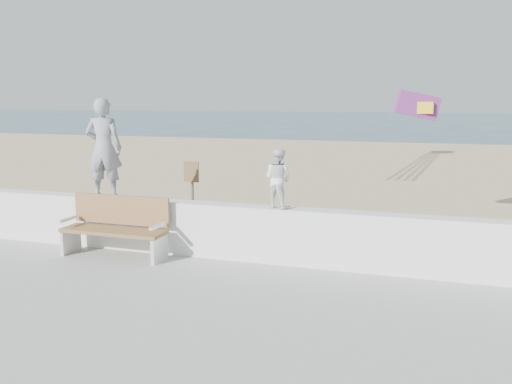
% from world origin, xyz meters
% --- Properties ---
extents(ground, '(220.00, 220.00, 0.00)m').
position_xyz_m(ground, '(0.00, 0.00, 0.00)').
color(ground, '#315262').
rests_on(ground, ground).
extents(sand, '(90.00, 40.00, 0.08)m').
position_xyz_m(sand, '(0.00, 9.00, 0.04)').
color(sand, tan).
rests_on(sand, ground).
extents(seawall, '(30.00, 0.35, 0.90)m').
position_xyz_m(seawall, '(0.00, 2.00, 0.63)').
color(seawall, silver).
rests_on(seawall, boardwalk).
extents(adult, '(0.71, 0.55, 1.74)m').
position_xyz_m(adult, '(-2.66, 2.00, 1.95)').
color(adult, gray).
rests_on(adult, seawall).
extents(child, '(0.55, 0.48, 0.94)m').
position_xyz_m(child, '(0.50, 2.00, 1.55)').
color(child, white).
rests_on(child, seawall).
extents(bench, '(1.80, 0.57, 1.00)m').
position_xyz_m(bench, '(-2.19, 1.55, 0.69)').
color(bench, olive).
rests_on(bench, boardwalk).
extents(parafoil_kite, '(0.94, 0.49, 0.63)m').
position_xyz_m(parafoil_kite, '(2.51, 5.34, 2.66)').
color(parafoil_kite, red).
rests_on(parafoil_kite, ground).
extents(sign, '(0.32, 0.07, 1.46)m').
position_xyz_m(sign, '(-1.83, 3.82, 0.94)').
color(sign, olive).
rests_on(sign, sand).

